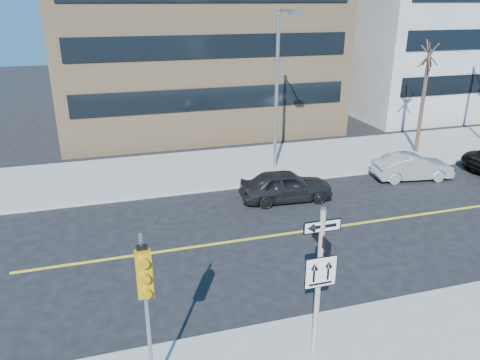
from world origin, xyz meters
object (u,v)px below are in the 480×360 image
object	(u,v)px
traffic_signal	(145,286)
street_tree_west	(429,58)
sign_pole	(319,277)
streetlight_a	(279,81)
parked_car_b	(412,167)
parked_car_a	(286,186)

from	to	relation	value
traffic_signal	street_tree_west	size ratio (longest dim) A/B	0.63
sign_pole	streetlight_a	distance (m)	14.05
sign_pole	traffic_signal	distance (m)	4.05
sign_pole	street_tree_west	bearing A→B (deg)	46.74
traffic_signal	parked_car_b	xyz separation A→B (m)	(14.15, 10.41, -2.38)
traffic_signal	streetlight_a	distance (m)	15.72
streetlight_a	parked_car_b	bearing A→B (deg)	-26.03
traffic_signal	street_tree_west	xyz separation A→B (m)	(17.00, 13.96, 2.50)
sign_pole	parked_car_a	world-z (taller)	sign_pole
sign_pole	streetlight_a	xyz separation A→B (m)	(4.00, 13.27, 2.32)
sign_pole	street_tree_west	world-z (taller)	street_tree_west
parked_car_b	sign_pole	bearing A→B (deg)	143.13
parked_car_b	streetlight_a	world-z (taller)	streetlight_a
sign_pole	parked_car_a	distance (m)	10.21
traffic_signal	parked_car_a	xyz separation A→B (m)	(7.07, 9.73, -2.32)
parked_car_a	parked_car_b	world-z (taller)	parked_car_a
streetlight_a	traffic_signal	bearing A→B (deg)	-120.80
sign_pole	parked_car_a	size ratio (longest dim) A/B	0.98
parked_car_a	streetlight_a	bearing A→B (deg)	-9.97
parked_car_b	streetlight_a	bearing A→B (deg)	71.79
street_tree_west	parked_car_a	bearing A→B (deg)	-156.90
traffic_signal	parked_car_a	size ratio (longest dim) A/B	0.97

